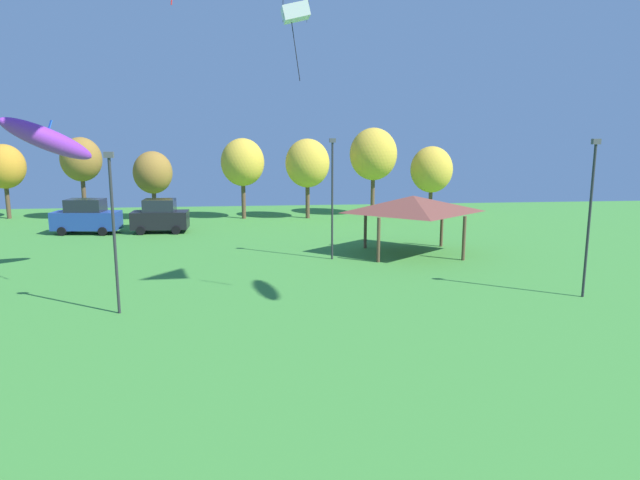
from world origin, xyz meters
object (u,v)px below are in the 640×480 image
Objects in this scene: kite_flying_3 at (48,140)px; treeline_tree_0 at (4,167)px; treeline_tree_6 at (432,170)px; light_post_0 at (332,193)px; light_post_1 at (590,211)px; treeline_tree_5 at (373,154)px; treeline_tree_3 at (243,162)px; park_pavilion at (413,204)px; treeline_tree_1 at (81,160)px; treeline_tree_2 at (153,173)px; parked_car_leftmost at (86,217)px; treeline_tree_4 at (307,163)px; parked_car_second_from_left at (160,216)px; light_post_2 at (113,225)px.

treeline_tree_0 is (-11.42, 21.93, -2.54)m from kite_flying_3.
light_post_0 is at bearing -121.61° from treeline_tree_6.
treeline_tree_5 reaches higher than light_post_1.
treeline_tree_5 is (20.47, 20.66, -1.56)m from kite_flying_3.
treeline_tree_3 is 17.41m from treeline_tree_6.
park_pavilion is 5.23m from light_post_0.
light_post_0 is 1.10× the size of treeline_tree_0.
treeline_tree_1 is 6.08m from treeline_tree_2.
treeline_tree_6 is (17.28, 2.02, -0.85)m from treeline_tree_3.
light_post_0 is at bearing 138.93° from light_post_1.
park_pavilion is at bearing -16.92° from parked_car_leftmost.
treeline_tree_6 is at bearing 2.23° from treeline_tree_1.
treeline_tree_1 is 1.01× the size of treeline_tree_3.
light_post_0 is 16.58m from treeline_tree_4.
park_pavilion is 1.12× the size of treeline_tree_2.
light_post_1 is 1.22× the size of treeline_tree_2.
treeline_tree_4 is at bearing -5.52° from treeline_tree_0.
treeline_tree_5 reaches higher than treeline_tree_0.
parked_car_leftmost is 5.33m from parked_car_second_from_left.
kite_flying_3 reaches higher than treeline_tree_6.
kite_flying_3 is at bearing -168.80° from light_post_0.
treeline_tree_2 is at bearing -178.29° from treeline_tree_5.
treeline_tree_5 is 1.27× the size of treeline_tree_6.
treeline_tree_2 is at bearing -175.94° from treeline_tree_6.
parked_car_leftmost is at bearing -163.46° from treeline_tree_6.
park_pavilion reaches higher than parked_car_leftmost.
treeline_tree_2 is (-23.56, 26.24, 0.05)m from light_post_1.
kite_flying_3 is 24.86m from treeline_tree_0.
treeline_tree_4 is at bearing -3.66° from treeline_tree_1.
parked_car_leftmost reaches higher than parked_car_second_from_left.
light_post_2 is at bearing -145.91° from park_pavilion.
treeline_tree_3 is 0.89× the size of treeline_tree_5.
kite_flying_3 reaches higher than light_post_1.
light_post_0 is 1.02× the size of treeline_tree_3.
treeline_tree_5 is at bearing 24.17° from parked_car_leftmost.
park_pavilion is 35.93m from treeline_tree_0.
treeline_tree_0 is at bearing 179.89° from treeline_tree_6.
parked_car_second_from_left is 0.58× the size of light_post_0.
treeline_tree_3 reaches higher than treeline_tree_4.
parked_car_second_from_left is 11.25m from treeline_tree_1.
kite_flying_3 is 20.35m from park_pavilion.
treeline_tree_1 is 0.90× the size of treeline_tree_5.
treeline_tree_6 is at bearing 58.39° from light_post_0.
treeline_tree_2 is (-3.14, 26.49, 0.29)m from light_post_2.
light_post_1 reaches higher than treeline_tree_3.
treeline_tree_0 is 0.82× the size of treeline_tree_5.
treeline_tree_3 is (-15.95, 25.98, 0.89)m from light_post_1.
kite_flying_3 is 8.47m from light_post_2.
park_pavilion is 0.95× the size of treeline_tree_4.
treeline_tree_0 is 6.93m from treeline_tree_1.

